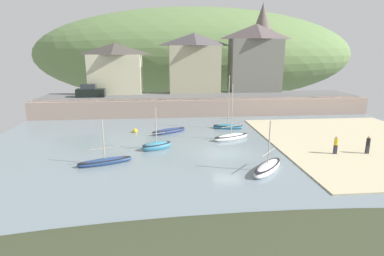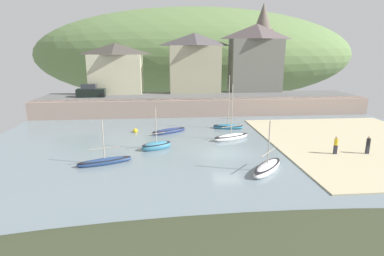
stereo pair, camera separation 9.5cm
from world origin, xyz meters
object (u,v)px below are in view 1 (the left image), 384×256
parked_car_near_slipway (90,92)px  sailboat_nearest_shore (228,126)px  church_with_spire (261,45)px  sailboat_white_hull (105,161)px  sailboat_tall_mast (268,168)px  rowboat_small_beached (157,146)px  waterfront_building_centre (194,62)px  motorboat_with_cabin (231,137)px  waterfront_building_left (116,68)px  mooring_buoy (135,131)px  person_on_slipway (336,144)px  fishing_boat_green (169,131)px  person_near_water (368,144)px  waterfront_building_right (255,58)px

parked_car_near_slipway → sailboat_nearest_shore: bearing=-34.2°
church_with_spire → sailboat_white_hull: size_ratio=3.27×
sailboat_tall_mast → rowboat_small_beached: bearing=94.3°
sailboat_tall_mast → sailboat_nearest_shore: sailboat_nearest_shore is taller
sailboat_nearest_shore → parked_car_near_slipway: sailboat_nearest_shore is taller
rowboat_small_beached → sailboat_white_hull: rowboat_small_beached is taller
waterfront_building_centre → church_with_spire: church_with_spire is taller
rowboat_small_beached → motorboat_with_cabin: bearing=-6.8°
waterfront_building_left → mooring_buoy: bearing=-75.9°
waterfront_building_left → person_on_slipway: waterfront_building_left is taller
church_with_spire → person_on_slipway: size_ratio=9.13×
church_with_spire → fishing_boat_green: 29.08m
person_near_water → waterfront_building_right: bearing=95.9°
waterfront_building_left → church_with_spire: (25.14, 4.00, 3.60)m
sailboat_white_hull → sailboat_nearest_shore: sailboat_nearest_shore is taller
waterfront_building_centre → sailboat_nearest_shore: 17.61m
church_with_spire → person_near_water: church_with_spire is taller
waterfront_building_centre → waterfront_building_right: size_ratio=0.87×
fishing_boat_green → waterfront_building_left: bearing=85.5°
sailboat_tall_mast → parked_car_near_slipway: 31.56m
rowboat_small_beached → sailboat_nearest_shore: 11.17m
sailboat_tall_mast → sailboat_nearest_shore: (-0.25, 13.75, -0.03)m
church_with_spire → sailboat_tall_mast: (-9.68, -33.72, -9.73)m
sailboat_tall_mast → parked_car_near_slipway: size_ratio=1.02×
sailboat_white_hull → sailboat_nearest_shore: bearing=21.2°
waterfront_building_left → person_near_water: waterfront_building_left is taller
motorboat_with_cabin → waterfront_building_centre: bearing=72.2°
sailboat_tall_mast → waterfront_building_right: bearing=26.6°
fishing_boat_green → parked_car_near_slipway: (-11.34, 12.89, 3.00)m
rowboat_small_beached → sailboat_nearest_shore: sailboat_nearest_shore is taller
sailboat_white_hull → mooring_buoy: 10.26m
waterfront_building_right → waterfront_building_centre: bearing=180.0°
parked_car_near_slipway → mooring_buoy: size_ratio=7.57×
sailboat_tall_mast → motorboat_with_cabin: motorboat_with_cabin is taller
church_with_spire → fishing_boat_green: (-17.08, -21.39, -9.81)m
sailboat_tall_mast → sailboat_white_hull: (-12.84, 2.75, -0.06)m
parked_car_near_slipway → waterfront_building_centre: bearing=13.4°
sailboat_tall_mast → mooring_buoy: (-11.24, 12.89, -0.12)m
person_near_water → fishing_boat_green: bearing=152.3°
waterfront_building_centre → waterfront_building_right: waterfront_building_right is taller
sailboat_nearest_shore → person_near_water: bearing=-36.1°
waterfront_building_right → waterfront_building_left: bearing=180.0°
waterfront_building_left → church_with_spire: church_with_spire is taller
waterfront_building_centre → parked_car_near_slipway: waterfront_building_centre is taller
sailboat_tall_mast → person_on_slipway: bearing=-25.3°
parked_car_near_slipway → mooring_buoy: bearing=-61.0°
parked_car_near_slipway → mooring_buoy: (7.51, -12.33, -3.04)m
parked_car_near_slipway → mooring_buoy: 14.76m
rowboat_small_beached → person_on_slipway: (16.00, -3.16, 0.68)m
waterfront_building_left → mooring_buoy: size_ratio=15.26×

